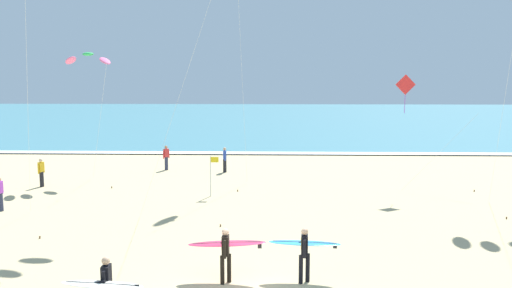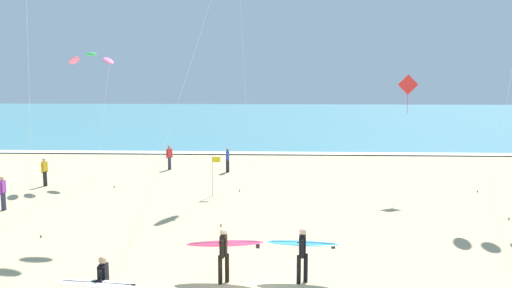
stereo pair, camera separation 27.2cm
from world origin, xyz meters
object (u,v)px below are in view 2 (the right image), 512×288
Objects in this scene: surfer_third at (303,248)px; bystander_yellow_top at (45,172)px; surfer_lead at (102,284)px; bystander_red_top at (169,157)px; surfer_trailing at (224,247)px; bystander_purple_top at (3,193)px; bystander_blue_top at (228,160)px; kite_diamond_scarlet_mid at (411,90)px; kite_arc_emerald_low at (91,59)px; lifeguard_flag at (213,172)px.

bystander_yellow_top is at bearing 136.92° from surfer_third.
bystander_red_top is at bearing 96.98° from surfer_lead.
surfer_third is (2.38, 0.08, -0.01)m from surfer_trailing.
surfer_trailing is (2.83, 2.83, 0.01)m from surfer_lead.
bystander_purple_top is at bearing 144.74° from surfer_trailing.
surfer_lead is 1.29× the size of bystander_blue_top.
surfer_trailing and surfer_third have the same top height.
surfer_third is 0.36× the size of kite_diamond_scarlet_mid.
bystander_red_top is (3.84, 2.82, -6.25)m from kite_arc_emerald_low.
lifeguard_flag reaches higher than bystander_red_top.
bystander_red_top is (-5.38, 18.01, -0.24)m from surfer_trailing.
lifeguard_flag reaches higher than surfer_trailing.
surfer_trailing is 0.39× the size of kite_diamond_scarlet_mid.
kite_arc_emerald_low reaches higher than bystander_red_top.
kite_diamond_scarlet_mid is 12.15m from bystander_blue_top.
kite_arc_emerald_low is 3.53× the size of lifeguard_flag.
surfer_trailing is 13.45m from bystander_purple_top.
surfer_lead is 20.17m from bystander_blue_top.
bystander_purple_top is (-19.41, -4.30, -4.59)m from kite_diamond_scarlet_mid.
bystander_red_top is 1.00× the size of bystander_purple_top.
lifeguard_flag is (-0.12, -6.42, 0.45)m from bystander_blue_top.
kite_arc_emerald_low is (-11.60, 15.11, 6.02)m from surfer_third.
surfer_lead is 13.76m from lifeguard_flag.
surfer_trailing is 1.08× the size of surfer_third.
lifeguard_flag is at bearing -11.67° from bystander_yellow_top.
lifeguard_flag is at bearing -62.41° from bystander_red_top.
kite_arc_emerald_low is 10.13m from bystander_blue_top.
kite_diamond_scarlet_mid reaches higher than bystander_red_top.
surfer_third is at bearing -29.91° from bystander_purple_top.
kite_diamond_scarlet_mid is 15.72m from bystander_red_top.
surfer_lead reaches higher than bystander_purple_top.
surfer_lead is 21.00m from bystander_red_top.
surfer_lead is 17.84m from bystander_yellow_top.
kite_diamond_scarlet_mid is at bearing -23.31° from bystander_red_top.
surfer_third is 17.66m from bystander_blue_top.
kite_diamond_scarlet_mid is at bearing 55.07° from surfer_trailing.
lifeguard_flag is (9.66, -1.99, 0.45)m from bystander_yellow_top.
bystander_purple_top is (-8.15, 10.59, -0.23)m from surfer_lead.
surfer_third is 0.30× the size of kite_arc_emerald_low.
kite_diamond_scarlet_mid reaches higher than lifeguard_flag.
lifeguard_flag reaches higher than bystander_yellow_top.
kite_arc_emerald_low reaches higher than bystander_yellow_top.
bystander_red_top is at bearing 61.34° from bystander_purple_top.
bystander_purple_top is (-9.45, -9.54, 0.00)m from bystander_blue_top.
bystander_red_top is at bearing 40.96° from bystander_yellow_top.
bystander_blue_top is (-3.91, 17.22, -0.23)m from surfer_third.
lifeguard_flag is (-4.03, 10.80, 0.22)m from surfer_third.
surfer_trailing is at bearing -124.93° from kite_diamond_scarlet_mid.
bystander_purple_top is at bearing 127.58° from surfer_lead.
surfer_third is at bearing 29.19° from surfer_lead.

